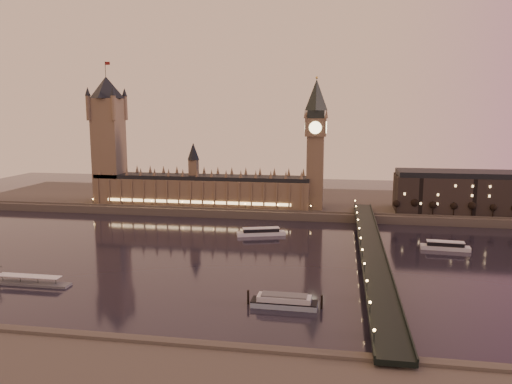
{
  "coord_description": "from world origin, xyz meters",
  "views": [
    {
      "loc": [
        73.98,
        -274.57,
        82.63
      ],
      "look_at": [
        21.09,
        35.0,
        32.33
      ],
      "focal_mm": 35.0,
      "sensor_mm": 36.0,
      "label": 1
    }
  ],
  "objects_px": {
    "pontoon_pier": "(31,282)",
    "cruise_boat_b": "(445,246)",
    "moored_barge": "(284,301)",
    "cruise_boat_a": "(261,232)"
  },
  "relations": [
    {
      "from": "cruise_boat_a",
      "to": "cruise_boat_b",
      "type": "bearing_deg",
      "value": -25.55
    },
    {
      "from": "pontoon_pier",
      "to": "cruise_boat_b",
      "type": "bearing_deg",
      "value": 25.19
    },
    {
      "from": "cruise_boat_b",
      "to": "cruise_boat_a",
      "type": "bearing_deg",
      "value": 176.05
    },
    {
      "from": "cruise_boat_b",
      "to": "moored_barge",
      "type": "xyz_separation_m",
      "value": [
        -86.36,
        -106.52,
        0.21
      ]
    },
    {
      "from": "cruise_boat_b",
      "to": "pontoon_pier",
      "type": "distance_m",
      "value": 233.02
    },
    {
      "from": "cruise_boat_a",
      "to": "pontoon_pier",
      "type": "relative_size",
      "value": 0.84
    },
    {
      "from": "cruise_boat_b",
      "to": "moored_barge",
      "type": "distance_m",
      "value": 137.13
    },
    {
      "from": "moored_barge",
      "to": "pontoon_pier",
      "type": "distance_m",
      "value": 124.73
    },
    {
      "from": "cruise_boat_b",
      "to": "pontoon_pier",
      "type": "height_order",
      "value": "pontoon_pier"
    },
    {
      "from": "cruise_boat_a",
      "to": "cruise_boat_b",
      "type": "distance_m",
      "value": 117.33
    }
  ]
}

